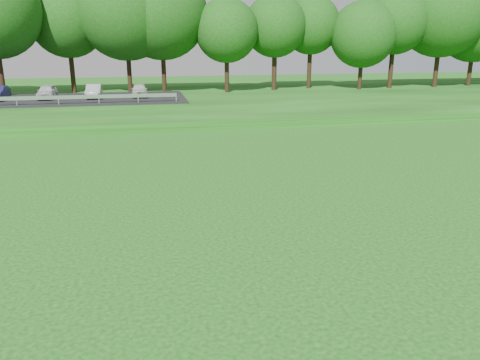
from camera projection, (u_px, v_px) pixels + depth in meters
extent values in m
cube|color=#11410C|center=(302.00, 97.00, 47.10)|extent=(130.00, 30.00, 0.60)
cube|color=gray|center=(365.00, 122.00, 34.05)|extent=(130.00, 1.60, 0.04)
cube|color=black|center=(48.00, 100.00, 41.32)|extent=(24.00, 9.00, 0.18)
imported|color=silver|center=(47.00, 92.00, 41.12)|extent=(1.42, 3.52, 1.20)
imported|color=#9C9EA3|center=(94.00, 91.00, 41.91)|extent=(1.27, 3.64, 1.20)
imported|color=silver|center=(140.00, 90.00, 42.70)|extent=(1.42, 3.52, 1.20)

